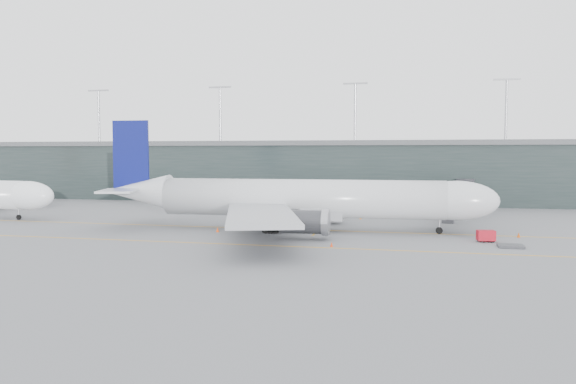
# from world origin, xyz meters

# --- Properties ---
(ground) EXTENTS (320.00, 320.00, 0.00)m
(ground) POSITION_xyz_m (0.00, 0.00, 0.00)
(ground) COLOR slate
(ground) RESTS_ON ground
(taxiline_a) EXTENTS (160.00, 0.25, 0.02)m
(taxiline_a) POSITION_xyz_m (0.00, -4.00, 0.01)
(taxiline_a) COLOR orange
(taxiline_a) RESTS_ON ground
(taxiline_b) EXTENTS (160.00, 0.25, 0.02)m
(taxiline_b) POSITION_xyz_m (0.00, -20.00, 0.01)
(taxiline_b) COLOR orange
(taxiline_b) RESTS_ON ground
(taxiline_lead_main) EXTENTS (0.25, 60.00, 0.02)m
(taxiline_lead_main) POSITION_xyz_m (5.00, 20.00, 0.01)
(taxiline_lead_main) COLOR orange
(taxiline_lead_main) RESTS_ON ground
(terminal) EXTENTS (240.00, 36.00, 29.00)m
(terminal) POSITION_xyz_m (-0.00, 58.00, 7.62)
(terminal) COLOR #1D2827
(terminal) RESTS_ON ground
(main_aircraft) EXTENTS (62.68, 59.00, 17.60)m
(main_aircraft) POSITION_xyz_m (1.76, -4.60, 4.94)
(main_aircraft) COLOR silver
(main_aircraft) RESTS_ON ground
(jet_bridge) EXTENTS (10.32, 43.50, 6.43)m
(jet_bridge) POSITION_xyz_m (26.70, 23.69, 4.82)
(jet_bridge) COLOR #302F35
(jet_bridge) RESTS_ON ground
(gse_cart) EXTENTS (2.54, 1.83, 1.60)m
(gse_cart) POSITION_xyz_m (29.32, -10.35, 0.89)
(gse_cart) COLOR #A90C1B
(gse_cart) RESTS_ON ground
(baggage_dolly) EXTENTS (3.19, 2.55, 0.32)m
(baggage_dolly) POSITION_xyz_m (31.92, -14.35, 0.19)
(baggage_dolly) COLOR #37373C
(baggage_dolly) RESTS_ON ground
(uld_a) EXTENTS (2.36, 2.11, 1.79)m
(uld_a) POSITION_xyz_m (-4.97, 10.71, 0.94)
(uld_a) COLOR #35363A
(uld_a) RESTS_ON ground
(uld_b) EXTENTS (2.58, 2.24, 2.04)m
(uld_b) POSITION_xyz_m (-2.02, 12.57, 1.07)
(uld_b) COLOR #35363A
(uld_b) RESTS_ON ground
(uld_c) EXTENTS (1.93, 1.57, 1.70)m
(uld_c) POSITION_xyz_m (1.02, 11.39, 0.89)
(uld_c) COLOR #35363A
(uld_c) RESTS_ON ground
(cone_nose) EXTENTS (0.47, 0.47, 0.74)m
(cone_nose) POSITION_xyz_m (34.45, -5.05, 0.37)
(cone_nose) COLOR #CA4C0B
(cone_nose) RESTS_ON ground
(cone_wing_stbd) EXTENTS (0.39, 0.39, 0.62)m
(cone_wing_stbd) POSITION_xyz_m (9.20, -19.08, 0.31)
(cone_wing_stbd) COLOR #F1390D
(cone_wing_stbd) RESTS_ON ground
(cone_wing_port) EXTENTS (0.41, 0.41, 0.66)m
(cone_wing_port) POSITION_xyz_m (9.95, 12.42, 0.33)
(cone_wing_port) COLOR orange
(cone_wing_port) RESTS_ON ground
(cone_tail) EXTENTS (0.48, 0.48, 0.76)m
(cone_tail) POSITION_xyz_m (-10.02, -9.43, 0.38)
(cone_tail) COLOR #FE4A0E
(cone_tail) RESTS_ON ground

